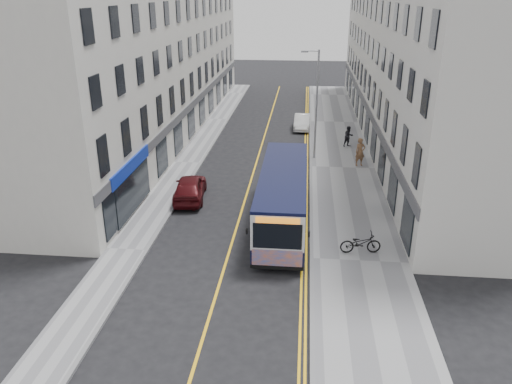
% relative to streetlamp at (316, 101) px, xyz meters
% --- Properties ---
extents(ground, '(140.00, 140.00, 0.00)m').
position_rel_streetlamp_xyz_m(ground, '(-4.17, -14.00, -4.38)').
color(ground, black).
rests_on(ground, ground).
extents(pavement_east, '(4.50, 64.00, 0.12)m').
position_rel_streetlamp_xyz_m(pavement_east, '(2.08, -2.00, -4.32)').
color(pavement_east, gray).
rests_on(pavement_east, ground).
extents(pavement_west, '(2.00, 64.00, 0.12)m').
position_rel_streetlamp_xyz_m(pavement_west, '(-9.17, -2.00, -4.32)').
color(pavement_west, gray).
rests_on(pavement_west, ground).
extents(kerb_east, '(0.18, 64.00, 0.13)m').
position_rel_streetlamp_xyz_m(kerb_east, '(-0.17, -2.00, -4.32)').
color(kerb_east, slate).
rests_on(kerb_east, ground).
extents(kerb_west, '(0.18, 64.00, 0.13)m').
position_rel_streetlamp_xyz_m(kerb_west, '(-8.17, -2.00, -4.32)').
color(kerb_west, slate).
rests_on(kerb_west, ground).
extents(road_centre_line, '(0.12, 64.00, 0.01)m').
position_rel_streetlamp_xyz_m(road_centre_line, '(-4.17, -2.00, -4.38)').
color(road_centre_line, yellow).
rests_on(road_centre_line, ground).
extents(road_dbl_yellow_inner, '(0.10, 64.00, 0.01)m').
position_rel_streetlamp_xyz_m(road_dbl_yellow_inner, '(-0.62, -2.00, -4.38)').
color(road_dbl_yellow_inner, yellow).
rests_on(road_dbl_yellow_inner, ground).
extents(road_dbl_yellow_outer, '(0.10, 64.00, 0.01)m').
position_rel_streetlamp_xyz_m(road_dbl_yellow_outer, '(-0.42, -2.00, -4.38)').
color(road_dbl_yellow_outer, yellow).
rests_on(road_dbl_yellow_outer, ground).
extents(terrace_east, '(6.00, 46.00, 13.00)m').
position_rel_streetlamp_xyz_m(terrace_east, '(7.33, 7.00, 2.12)').
color(terrace_east, silver).
rests_on(terrace_east, ground).
extents(terrace_west, '(6.00, 46.00, 13.00)m').
position_rel_streetlamp_xyz_m(terrace_west, '(-13.17, 7.00, 2.12)').
color(terrace_west, beige).
rests_on(terrace_west, ground).
extents(streetlamp, '(1.32, 0.18, 8.00)m').
position_rel_streetlamp_xyz_m(streetlamp, '(0.00, 0.00, 0.00)').
color(streetlamp, '#95979D').
rests_on(streetlamp, ground).
extents(city_bus, '(2.46, 10.53, 3.06)m').
position_rel_streetlamp_xyz_m(city_bus, '(-1.73, -11.45, -2.71)').
color(city_bus, black).
rests_on(city_bus, ground).
extents(bicycle, '(2.03, 0.93, 1.03)m').
position_rel_streetlamp_xyz_m(bicycle, '(2.14, -14.46, -3.75)').
color(bicycle, black).
rests_on(bicycle, pavement_east).
extents(pedestrian_near, '(0.85, 0.70, 2.02)m').
position_rel_streetlamp_xyz_m(pedestrian_near, '(3.28, -1.49, -3.25)').
color(pedestrian_near, brown).
rests_on(pedestrian_near, pavement_east).
extents(pedestrian_far, '(1.02, 0.95, 1.67)m').
position_rel_streetlamp_xyz_m(pedestrian_far, '(2.82, 3.15, -3.43)').
color(pedestrian_far, black).
rests_on(pedestrian_far, pavement_east).
extents(car_white, '(1.45, 3.95, 1.29)m').
position_rel_streetlamp_xyz_m(car_white, '(-0.97, 8.71, -3.74)').
color(car_white, white).
rests_on(car_white, ground).
extents(car_maroon, '(2.24, 4.57, 1.50)m').
position_rel_streetlamp_xyz_m(car_maroon, '(-7.51, -8.49, -3.63)').
color(car_maroon, '#460B0F').
rests_on(car_maroon, ground).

